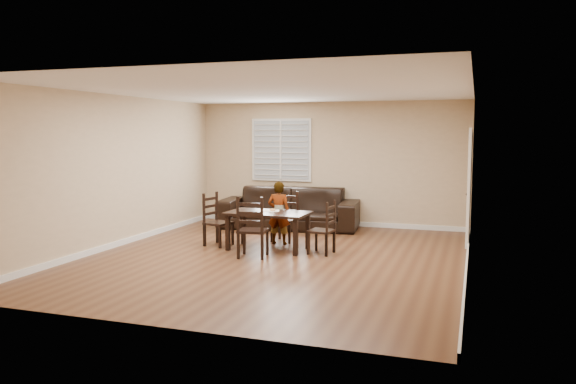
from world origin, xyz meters
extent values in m
plane|color=brown|center=(0.00, 0.00, 0.00)|extent=(7.00, 7.00, 0.00)
cube|color=#CDB18A|center=(0.00, 3.50, 1.35)|extent=(6.00, 0.04, 2.70)
cube|color=#CDB18A|center=(0.00, -3.50, 1.35)|extent=(6.00, 0.04, 2.70)
cube|color=#CDB18A|center=(-3.00, 0.00, 1.35)|extent=(0.04, 7.00, 2.70)
cube|color=#CDB18A|center=(3.00, 0.00, 1.35)|extent=(0.04, 7.00, 2.70)
cube|color=white|center=(0.00, 0.00, 2.70)|extent=(6.00, 7.00, 0.04)
cube|color=white|center=(-1.10, 3.45, 1.65)|extent=(1.40, 0.08, 1.40)
cube|color=white|center=(2.97, 2.20, 1.02)|extent=(0.06, 0.94, 2.05)
cylinder|color=#332114|center=(2.94, 1.90, 0.95)|extent=(0.06, 0.06, 0.02)
cube|color=white|center=(0.00, 3.48, 0.05)|extent=(6.00, 0.03, 0.10)
cube|color=white|center=(-2.98, 0.00, 0.05)|extent=(0.03, 7.00, 0.10)
cube|color=white|center=(2.98, 0.00, 0.05)|extent=(0.03, 7.00, 0.10)
cube|color=black|center=(-0.33, 0.56, 0.64)|extent=(1.44, 0.84, 0.04)
cube|color=black|center=(-0.97, 0.27, 0.31)|extent=(0.07, 0.07, 0.62)
cube|color=black|center=(0.28, 0.23, 0.31)|extent=(0.07, 0.07, 0.62)
cube|color=black|center=(-0.94, 0.90, 0.31)|extent=(0.07, 0.07, 0.62)
cube|color=black|center=(0.30, 0.86, 0.31)|extent=(0.07, 0.07, 0.62)
cube|color=black|center=(-0.30, 1.36, 0.40)|extent=(0.46, 0.44, 0.04)
cube|color=black|center=(-0.28, 1.53, 0.47)|extent=(0.42, 0.09, 0.94)
cube|color=black|center=(-0.50, 1.21, 0.19)|extent=(0.04, 0.04, 0.38)
cube|color=black|center=(-0.14, 1.17, 0.19)|extent=(0.04, 0.04, 0.38)
cube|color=black|center=(-0.47, 1.54, 0.19)|extent=(0.04, 0.04, 0.38)
cube|color=black|center=(-0.10, 1.50, 0.19)|extent=(0.04, 0.04, 0.38)
cube|color=black|center=(-0.35, -0.08, 0.44)|extent=(0.51, 0.48, 0.04)
cube|color=black|center=(-0.33, -0.27, 0.51)|extent=(0.46, 0.10, 1.01)
cube|color=black|center=(-0.18, 0.13, 0.21)|extent=(0.05, 0.05, 0.42)
cube|color=black|center=(-0.58, 0.08, 0.21)|extent=(0.05, 0.05, 0.42)
cube|color=black|center=(-0.13, -0.23, 0.21)|extent=(0.05, 0.05, 0.42)
cube|color=black|center=(-0.53, -0.29, 0.21)|extent=(0.05, 0.05, 0.42)
cube|color=black|center=(-1.30, 0.60, 0.41)|extent=(0.48, 0.50, 0.04)
cube|color=black|center=(-1.48, 0.64, 0.48)|extent=(0.13, 0.43, 0.96)
cube|color=black|center=(-1.17, 0.38, 0.20)|extent=(0.05, 0.05, 0.39)
cube|color=black|center=(-1.09, 0.74, 0.20)|extent=(0.05, 0.05, 0.39)
cube|color=black|center=(-1.51, 0.45, 0.20)|extent=(0.05, 0.05, 0.39)
cube|color=black|center=(-1.43, 0.82, 0.20)|extent=(0.05, 0.05, 0.39)
cube|color=black|center=(0.64, 0.53, 0.39)|extent=(0.43, 0.45, 0.04)
cube|color=black|center=(0.81, 0.51, 0.45)|extent=(0.09, 0.41, 0.90)
cube|color=black|center=(0.50, 0.72, 0.18)|extent=(0.04, 0.04, 0.37)
cube|color=black|center=(0.45, 0.38, 0.18)|extent=(0.04, 0.04, 0.37)
cube|color=black|center=(0.82, 0.68, 0.18)|extent=(0.04, 0.04, 0.37)
cube|color=black|center=(0.78, 0.33, 0.18)|extent=(0.04, 0.04, 0.37)
imported|color=gray|center=(-0.31, 1.07, 0.58)|extent=(0.43, 0.29, 1.15)
cube|color=silver|center=(-0.33, 0.72, 0.66)|extent=(0.34, 0.34, 0.00)
torus|color=#C98348|center=(-0.31, 0.72, 0.68)|extent=(0.10, 0.10, 0.03)
torus|color=white|center=(-0.31, 0.72, 0.69)|extent=(0.09, 0.09, 0.02)
imported|color=black|center=(-0.70, 2.80, 0.43)|extent=(3.04, 1.44, 0.86)
camera|label=1|loc=(3.07, -8.47, 2.02)|focal=35.00mm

